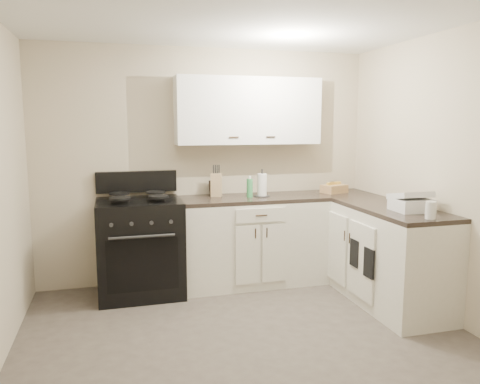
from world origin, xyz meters
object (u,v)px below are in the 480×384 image
object	(u,v)px
knife_block	(216,185)
paper_towel	(262,185)
stove	(140,249)
countertop_grill	(411,205)
wicker_basket	(334,189)

from	to	relation	value
knife_block	paper_towel	distance (m)	0.48
stove	paper_towel	size ratio (longest dim) A/B	4.12
paper_towel	countertop_grill	size ratio (longest dim) A/B	0.79
wicker_basket	countertop_grill	bearing A→B (deg)	-82.91
countertop_grill	wicker_basket	bearing A→B (deg)	99.12
knife_block	paper_towel	xyz separation A→B (m)	(0.46, -0.14, -0.00)
stove	paper_towel	distance (m)	1.42
knife_block	countertop_grill	world-z (taller)	knife_block
paper_towel	stove	bearing A→B (deg)	-179.33
paper_towel	wicker_basket	xyz separation A→B (m)	(0.86, 0.05, -0.08)
wicker_basket	countertop_grill	size ratio (longest dim) A/B	0.88
stove	countertop_grill	distance (m)	2.62
countertop_grill	knife_block	bearing A→B (deg)	140.99
stove	knife_block	size ratio (longest dim) A/B	4.05
stove	paper_towel	world-z (taller)	paper_towel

